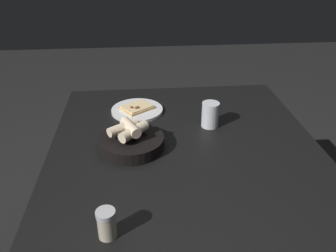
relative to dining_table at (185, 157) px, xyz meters
name	(u,v)px	position (x,y,z in m)	size (l,w,h in m)	color
dining_table	(185,157)	(0.00, 0.00, 0.00)	(1.08, 1.18, 0.75)	black
pizza_plate	(137,110)	(-0.19, 0.32, 0.07)	(0.24, 0.24, 0.04)	white
bread_basket	(132,141)	(-0.21, -0.01, 0.09)	(0.26, 0.26, 0.11)	black
beer_glass	(210,116)	(0.13, 0.15, 0.10)	(0.08, 0.08, 0.11)	silver
pepper_shaker	(107,225)	(-0.28, -0.45, 0.10)	(0.05, 0.05, 0.09)	#BFB299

